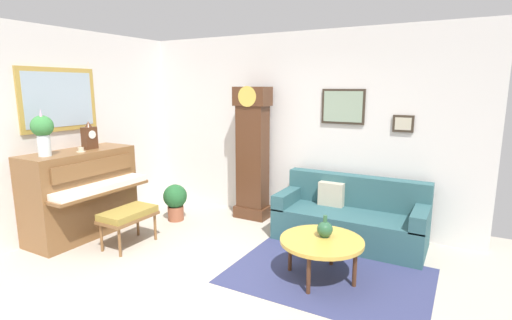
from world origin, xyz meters
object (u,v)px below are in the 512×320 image
flower_vase (43,131)px  potted_plant (175,200)px  grandfather_clock (253,157)px  coffee_table (322,242)px  green_jug (325,229)px  teacup (81,150)px  piano (82,193)px  couch (350,218)px  mantel_clock (89,136)px  piano_bench (128,215)px

flower_vase → potted_plant: 2.05m
grandfather_clock → potted_plant: size_ratio=3.62×
coffee_table → grandfather_clock: bearing=139.8°
coffee_table → potted_plant: (-2.57, 0.66, -0.09)m
potted_plant → grandfather_clock: bearing=36.1°
green_jug → potted_plant: 2.65m
grandfather_clock → teacup: (-1.55, -1.81, 0.24)m
green_jug → piano: bearing=-171.5°
teacup → green_jug: bearing=9.5°
grandfather_clock → couch: size_ratio=1.07×
mantel_clock → flower_vase: bearing=-90.0°
couch → green_jug: size_ratio=7.92×
mantel_clock → potted_plant: 1.53m
grandfather_clock → mantel_clock: 2.33m
piano_bench → green_jug: size_ratio=2.92×
grandfather_clock → green_jug: size_ratio=8.46×
green_jug → teacup: bearing=-170.5°
piano → grandfather_clock: 2.46m
coffee_table → flower_vase: flower_vase is taller
piano → couch: piano is taller
teacup → grandfather_clock: bearing=49.5°
grandfather_clock → couch: grandfather_clock is taller
mantel_clock → flower_vase: 0.66m
piano → flower_vase: 1.01m
piano_bench → flower_vase: flower_vase is taller
coffee_table → piano: bearing=-172.9°
piano_bench → couch: 2.88m
piano → teacup: size_ratio=12.41×
couch → teacup: size_ratio=16.38×
flower_vase → mantel_clock: bearing=90.0°
piano → piano_bench: bearing=2.8°
grandfather_clock → potted_plant: 1.35m
piano → coffee_table: bearing=7.1°
coffee_table → green_jug: 0.14m
piano → potted_plant: piano is taller
mantel_clock → green_jug: 3.40m
flower_vase → green_jug: 3.55m
teacup → potted_plant: bearing=62.1°
couch → coffee_table: (0.02, -1.16, 0.10)m
piano_bench → green_jug: (2.46, 0.45, 0.12)m
mantel_clock → green_jug: (3.28, 0.30, -0.82)m
mantel_clock → green_jug: bearing=5.2°
coffee_table → mantel_clock: mantel_clock is taller
coffee_table → green_jug: (0.00, 0.08, 0.12)m
teacup → green_jug: (3.16, 0.53, -0.68)m
piano_bench → grandfather_clock: bearing=64.0°
potted_plant → flower_vase: bearing=-114.8°
piano → piano_bench: (0.82, 0.04, -0.19)m
coffee_table → green_jug: green_jug is taller
green_jug → flower_vase: bearing=-163.9°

